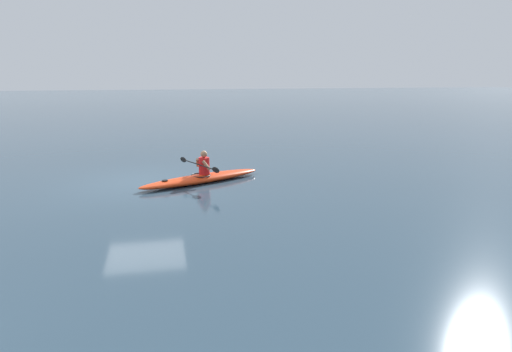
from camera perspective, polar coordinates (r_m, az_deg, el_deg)
The scene contains 3 objects.
ground_plane at distance 14.62m, azimuth -14.31°, elevation -0.78°, with size 160.00×160.00×0.00m, color #283D4C.
kayak at distance 14.21m, azimuth -6.92°, elevation -0.31°, with size 4.12×2.40×0.26m.
kayaker at distance 14.16m, azimuth -6.71°, elevation 1.49°, with size 1.05×2.20×0.75m.
Camera 1 is at (-0.64, 14.20, 3.40)m, focal length 31.40 mm.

